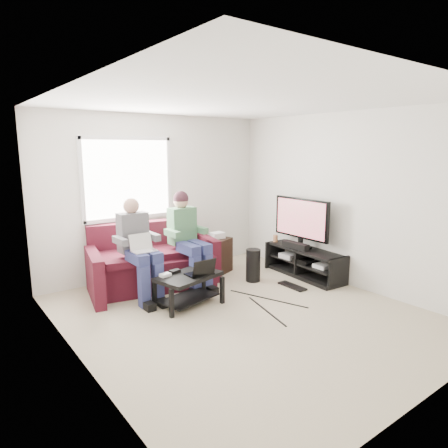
# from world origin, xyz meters

# --- Properties ---
(floor) EXTENTS (4.50, 4.50, 0.00)m
(floor) POSITION_xyz_m (0.00, 0.00, 0.00)
(floor) COLOR tan
(floor) RESTS_ON ground
(ceiling) EXTENTS (4.50, 4.50, 0.00)m
(ceiling) POSITION_xyz_m (0.00, 0.00, 2.60)
(ceiling) COLOR white
(ceiling) RESTS_ON wall_back
(wall_back) EXTENTS (4.50, 0.00, 4.50)m
(wall_back) POSITION_xyz_m (0.00, 2.25, 1.30)
(wall_back) COLOR silver
(wall_back) RESTS_ON floor
(wall_front) EXTENTS (4.50, 0.00, 4.50)m
(wall_front) POSITION_xyz_m (0.00, -2.25, 1.30)
(wall_front) COLOR silver
(wall_front) RESTS_ON floor
(wall_left) EXTENTS (0.00, 4.50, 4.50)m
(wall_left) POSITION_xyz_m (-2.00, 0.00, 1.30)
(wall_left) COLOR silver
(wall_left) RESTS_ON floor
(wall_right) EXTENTS (0.00, 4.50, 4.50)m
(wall_right) POSITION_xyz_m (2.00, 0.00, 1.30)
(wall_right) COLOR silver
(wall_right) RESTS_ON floor
(window) EXTENTS (1.48, 0.04, 1.28)m
(window) POSITION_xyz_m (-0.50, 2.23, 1.60)
(window) COLOR white
(window) RESTS_ON wall_back
(sofa) EXTENTS (2.19, 1.28, 0.94)m
(sofa) POSITION_xyz_m (-0.39, 1.69, 0.34)
(sofa) COLOR #421020
(sofa) RESTS_ON floor
(person_left) EXTENTS (0.40, 0.71, 1.39)m
(person_left) POSITION_xyz_m (-0.79, 1.32, 0.77)
(person_left) COLOR navy
(person_left) RESTS_ON sofa
(person_right) EXTENTS (0.40, 0.71, 1.44)m
(person_right) POSITION_xyz_m (0.01, 1.34, 0.83)
(person_right) COLOR navy
(person_right) RESTS_ON sofa
(laptop_silver) EXTENTS (0.34, 0.26, 0.24)m
(laptop_silver) POSITION_xyz_m (-0.79, 1.16, 0.76)
(laptop_silver) COLOR silver
(laptop_silver) RESTS_ON person_left
(coffee_table) EXTENTS (0.93, 0.69, 0.42)m
(coffee_table) POSITION_xyz_m (-0.38, 0.69, 0.31)
(coffee_table) COLOR black
(coffee_table) RESTS_ON floor
(laptop_black) EXTENTS (0.39, 0.33, 0.24)m
(laptop_black) POSITION_xyz_m (-0.26, 0.61, 0.54)
(laptop_black) COLOR black
(laptop_black) RESTS_ON coffee_table
(controller_a) EXTENTS (0.15, 0.11, 0.04)m
(controller_a) POSITION_xyz_m (-0.66, 0.81, 0.44)
(controller_a) COLOR silver
(controller_a) RESTS_ON coffee_table
(controller_b) EXTENTS (0.16, 0.12, 0.04)m
(controller_b) POSITION_xyz_m (-0.48, 0.87, 0.44)
(controller_b) COLOR black
(controller_b) RESTS_ON coffee_table
(controller_c) EXTENTS (0.16, 0.12, 0.04)m
(controller_c) POSITION_xyz_m (-0.08, 0.84, 0.44)
(controller_c) COLOR gray
(controller_c) RESTS_ON coffee_table
(tv_stand) EXTENTS (0.54, 1.44, 0.47)m
(tv_stand) POSITION_xyz_m (1.77, 0.58, 0.21)
(tv_stand) COLOR black
(tv_stand) RESTS_ON floor
(tv) EXTENTS (0.12, 1.10, 0.81)m
(tv) POSITION_xyz_m (1.77, 0.68, 0.93)
(tv) COLOR black
(tv) RESTS_ON tv_stand
(soundbar) EXTENTS (0.12, 0.50, 0.10)m
(soundbar) POSITION_xyz_m (1.65, 0.68, 0.52)
(soundbar) COLOR black
(soundbar) RESTS_ON tv_stand
(drink_cup) EXTENTS (0.08, 0.08, 0.12)m
(drink_cup) POSITION_xyz_m (1.72, 1.21, 0.53)
(drink_cup) COLOR #A56C47
(drink_cup) RESTS_ON tv_stand
(console_white) EXTENTS (0.30, 0.22, 0.06)m
(console_white) POSITION_xyz_m (1.77, 0.18, 0.28)
(console_white) COLOR silver
(console_white) RESTS_ON tv_stand
(console_grey) EXTENTS (0.34, 0.26, 0.08)m
(console_grey) POSITION_xyz_m (1.77, 0.88, 0.29)
(console_grey) COLOR gray
(console_grey) RESTS_ON tv_stand
(console_black) EXTENTS (0.38, 0.30, 0.07)m
(console_black) POSITION_xyz_m (1.77, 0.53, 0.28)
(console_black) COLOR black
(console_black) RESTS_ON tv_stand
(subwoofer) EXTENTS (0.23, 0.23, 0.51)m
(subwoofer) POSITION_xyz_m (0.94, 0.91, 0.26)
(subwoofer) COLOR black
(subwoofer) RESTS_ON floor
(keyboard_floor) EXTENTS (0.17, 0.48, 0.03)m
(keyboard_floor) POSITION_xyz_m (1.24, 0.33, 0.01)
(keyboard_floor) COLOR black
(keyboard_floor) RESTS_ON floor
(end_table) EXTENTS (0.39, 0.39, 0.68)m
(end_table) POSITION_xyz_m (0.78, 1.64, 0.30)
(end_table) COLOR black
(end_table) RESTS_ON floor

